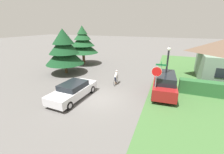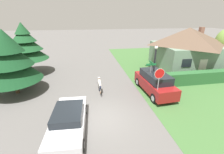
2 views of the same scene
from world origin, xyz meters
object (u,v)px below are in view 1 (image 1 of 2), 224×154
Objects in this scene: street_lamp at (167,66)px; conifer_tall_near at (64,49)px; stop_sign at (156,77)px; conifer_tall_far at (83,43)px; street_name_sign at (160,72)px; sedan_left_lane at (73,91)px; cyclist at (116,78)px; parked_suv_right at (164,84)px.

street_lamp is 12.15m from conifer_tall_near.
conifer_tall_far reaches higher than stop_sign.
stop_sign reaches higher than street_name_sign.
conifer_tall_far reaches higher than street_lamp.
stop_sign is (6.39, 1.84, 1.40)m from sedan_left_lane.
cyclist is 4.82m from parked_suv_right.
street_lamp reaches higher than street_name_sign.
parked_suv_right is at bearing -93.21° from street_lamp.
conifer_tall_far reaches higher than cyclist.
sedan_left_lane is 0.98× the size of parked_suv_right.
cyclist is at bearing 178.08° from street_lamp.
conifer_tall_near is (-12.05, 1.46, 0.63)m from street_lamp.
parked_suv_right is 1.71× the size of street_name_sign.
street_name_sign is (-0.47, -0.40, -0.47)m from street_lamp.
stop_sign reaches higher than parked_suv_right.
sedan_left_lane is 0.87× the size of conifer_tall_near.
parked_suv_right reaches higher than sedan_left_lane.
stop_sign is (-0.63, -1.82, 1.13)m from parked_suv_right.
street_name_sign is 11.78m from conifer_tall_near.
sedan_left_lane is 1.15× the size of street_lamp.
street_name_sign is 0.49× the size of conifer_tall_far.
sedan_left_lane is 7.88m from conifer_tall_near.
sedan_left_lane is at bearing -62.95° from conifer_tall_far.
stop_sign is at bearing 157.62° from parked_suv_right.
street_lamp is at bearing -6.65° from parked_suv_right.
street_name_sign is 0.52× the size of conifer_tall_near.
street_lamp is 1.45× the size of street_name_sign.
parked_suv_right is 1.11m from street_name_sign.
street_lamp is 0.76× the size of conifer_tall_near.
stop_sign is at bearing -105.80° from street_lamp.
conifer_tall_far is (-5.38, 10.54, 2.64)m from sedan_left_lane.
stop_sign reaches higher than sedan_left_lane.
cyclist is 4.54m from street_name_sign.
street_name_sign is (-0.44, 0.09, 1.01)m from parked_suv_right.
conifer_tall_far reaches higher than street_name_sign.
parked_suv_right is (4.77, -0.65, 0.25)m from cyclist.
sedan_left_lane is 4.86m from cyclist.
cyclist is 10.19m from conifer_tall_far.
sedan_left_lane is at bearing -48.23° from conifer_tall_near.
stop_sign is 0.50× the size of conifer_tall_far.
conifer_tall_far is at bearing 152.78° from street_lamp.
street_name_sign is (0.18, 1.91, -0.12)m from stop_sign.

